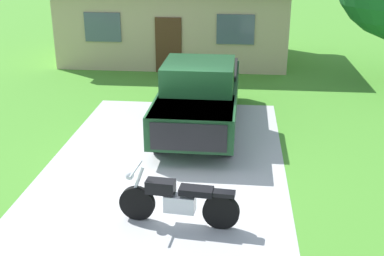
% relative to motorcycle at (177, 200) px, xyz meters
% --- Properties ---
extents(ground_plane, '(80.00, 80.00, 0.00)m').
position_rel_motorcycle_xyz_m(ground_plane, '(-0.59, 2.56, -0.47)').
color(ground_plane, '#49902D').
extents(driveway_pad, '(5.42, 8.72, 0.01)m').
position_rel_motorcycle_xyz_m(driveway_pad, '(-0.59, 2.56, -0.47)').
color(driveway_pad, '#B7B7B7').
rests_on(driveway_pad, ground).
extents(motorcycle, '(2.21, 0.70, 1.09)m').
position_rel_motorcycle_xyz_m(motorcycle, '(0.00, 0.00, 0.00)').
color(motorcycle, black).
rests_on(motorcycle, ground).
extents(pickup_truck, '(2.05, 5.65, 1.90)m').
position_rel_motorcycle_xyz_m(pickup_truck, '(-0.01, 5.04, 0.48)').
color(pickup_truck, black).
rests_on(pickup_truck, ground).
extents(neighbor_house, '(9.60, 5.60, 3.50)m').
position_rel_motorcycle_xyz_m(neighbor_house, '(-1.69, 13.15, 1.32)').
color(neighbor_house, tan).
rests_on(neighbor_house, ground).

